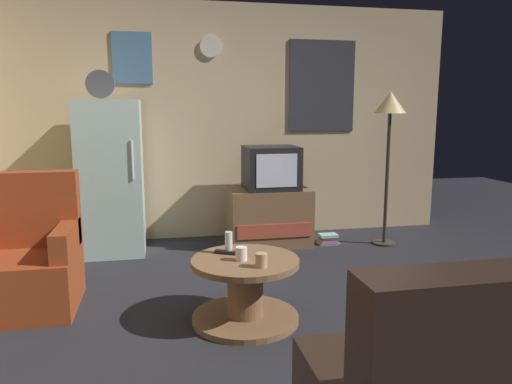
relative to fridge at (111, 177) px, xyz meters
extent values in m
plane|color=#232328|center=(1.13, -1.99, -0.75)|extent=(12.00, 12.00, 0.00)
cube|color=#D1B284|center=(1.13, 0.46, 0.51)|extent=(5.20, 0.10, 2.53)
cube|color=#333338|center=(2.28, 0.40, 0.91)|extent=(0.76, 0.02, 1.00)
cube|color=teal|center=(0.23, 0.40, 1.18)|extent=(0.40, 0.02, 0.52)
cylinder|color=silver|center=(1.03, 0.40, 1.31)|extent=(0.22, 0.03, 0.22)
cube|color=silver|center=(0.00, 0.00, 0.00)|extent=(0.60, 0.60, 1.50)
cylinder|color=silver|center=(0.22, -0.30, 0.20)|extent=(0.02, 0.02, 0.36)
cylinder|color=#4C4C51|center=(-0.05, -0.08, 0.89)|extent=(0.26, 0.04, 0.26)
cube|color=brown|center=(1.57, -0.04, -0.46)|extent=(0.84, 0.52, 0.60)
cube|color=#AD4733|center=(1.57, -0.31, -0.55)|extent=(0.76, 0.01, 0.14)
cube|color=black|center=(1.60, -0.04, 0.06)|extent=(0.54, 0.50, 0.44)
cube|color=silver|center=(1.60, -0.29, 0.06)|extent=(0.41, 0.01, 0.33)
cylinder|color=#332D28|center=(2.78, -0.27, -0.74)|extent=(0.24, 0.24, 0.02)
cylinder|color=#332D28|center=(2.78, -0.27, -0.05)|extent=(0.04, 0.04, 1.40)
cone|color=#F2D18C|center=(2.78, -0.27, 0.73)|extent=(0.32, 0.32, 0.22)
cylinder|color=brown|center=(1.00, -1.83, -0.73)|extent=(0.72, 0.72, 0.04)
cylinder|color=brown|center=(1.00, -1.83, -0.54)|extent=(0.24, 0.24, 0.39)
cylinder|color=brown|center=(1.00, -1.83, -0.34)|extent=(0.72, 0.72, 0.04)
cylinder|color=silver|center=(0.91, -1.68, -0.24)|extent=(0.05, 0.05, 0.15)
cylinder|color=silver|center=(0.97, -1.86, -0.27)|extent=(0.08, 0.08, 0.09)
cylinder|color=tan|center=(1.07, -2.02, -0.27)|extent=(0.08, 0.08, 0.09)
cube|color=black|center=(0.89, -1.70, -0.31)|extent=(0.15, 0.11, 0.02)
cube|color=maroon|center=(-0.48, -1.34, -0.55)|extent=(0.68, 0.68, 0.40)
cube|color=maroon|center=(-0.48, -1.08, -0.07)|extent=(0.68, 0.16, 0.56)
cube|color=maroon|center=(-0.20, -1.34, -0.25)|extent=(0.12, 0.60, 0.20)
cube|color=#7D8C5B|center=(2.19, -0.16, -0.74)|extent=(0.22, 0.14, 0.02)
cube|color=#BE64C5|center=(2.19, -0.16, -0.72)|extent=(0.17, 0.14, 0.03)
cube|color=#503339|center=(2.19, -0.16, -0.69)|extent=(0.17, 0.14, 0.03)
cube|color=#8FCAB9|center=(2.19, -0.16, -0.66)|extent=(0.19, 0.13, 0.03)
camera|label=1|loc=(0.46, -4.84, 0.66)|focal=33.71mm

